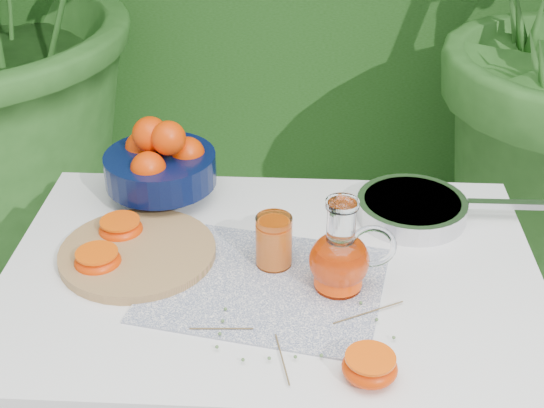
# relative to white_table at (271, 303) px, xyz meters

# --- Properties ---
(white_table) EXTENTS (1.00, 0.70, 0.75)m
(white_table) POSITION_rel_white_table_xyz_m (0.00, 0.00, 0.00)
(white_table) COLOR white
(white_table) RESTS_ON ground
(placemat) EXTENTS (0.47, 0.40, 0.00)m
(placemat) POSITION_rel_white_table_xyz_m (-0.01, -0.05, 0.08)
(placemat) COLOR #0D1F4C
(placemat) RESTS_ON white_table
(cutting_board) EXTENTS (0.39, 0.39, 0.02)m
(cutting_board) POSITION_rel_white_table_xyz_m (-0.26, 0.02, 0.09)
(cutting_board) COLOR #AA794C
(cutting_board) RESTS_ON white_table
(fruit_bowl) EXTENTS (0.28, 0.28, 0.19)m
(fruit_bowl) POSITION_rel_white_table_xyz_m (-0.25, 0.25, 0.17)
(fruit_bowl) COLOR black
(fruit_bowl) RESTS_ON white_table
(juice_pitcher) EXTENTS (0.15, 0.11, 0.18)m
(juice_pitcher) POSITION_rel_white_table_xyz_m (0.12, -0.05, 0.15)
(juice_pitcher) COLOR white
(juice_pitcher) RESTS_ON white_table
(juice_tumbler) EXTENTS (0.08, 0.08, 0.10)m
(juice_tumbler) POSITION_rel_white_table_xyz_m (0.00, 0.01, 0.13)
(juice_tumbler) COLOR white
(juice_tumbler) RESTS_ON white_table
(saute_pan) EXTENTS (0.40, 0.23, 0.04)m
(saute_pan) POSITION_rel_white_table_xyz_m (0.28, 0.20, 0.10)
(saute_pan) COLOR silver
(saute_pan) RESTS_ON white_table
(orange_halves) EXTENTS (0.60, 0.48, 0.04)m
(orange_halves) POSITION_rel_white_table_xyz_m (-0.15, -0.07, 0.10)
(orange_halves) COLOR red
(orange_halves) RESTS_ON white_table
(thyme_sprigs) EXTENTS (0.36, 0.25, 0.01)m
(thyme_sprigs) POSITION_rel_white_table_xyz_m (0.05, -0.18, 0.09)
(thyme_sprigs) COLOR brown
(thyme_sprigs) RESTS_ON white_table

